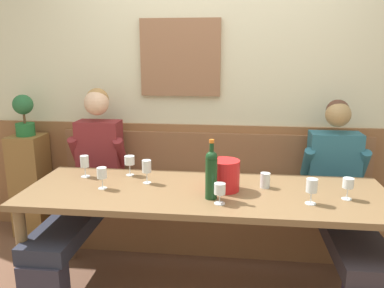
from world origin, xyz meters
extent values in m
cube|color=beige|center=(0.00, 1.09, 1.40)|extent=(6.80, 0.08, 2.80)
cube|color=#8E6347|center=(-0.29, 1.03, 1.57)|extent=(0.67, 0.04, 0.63)
cube|color=brown|center=(0.00, 1.04, 0.50)|extent=(6.80, 0.03, 1.00)
cube|color=brown|center=(0.00, 0.81, 0.22)|extent=(2.65, 0.42, 0.44)
cube|color=brown|center=(0.00, 0.81, 0.47)|extent=(2.60, 0.39, 0.05)
cube|color=brown|center=(0.00, 1.00, 0.71)|extent=(2.65, 0.04, 0.45)
cube|color=brown|center=(0.00, 0.13, 0.72)|extent=(2.35, 0.78, 0.04)
cylinder|color=brown|center=(-1.11, -0.19, 0.35)|extent=(0.07, 0.07, 0.70)
cylinder|color=brown|center=(-1.11, 0.45, 0.35)|extent=(0.07, 0.07, 0.70)
cylinder|color=brown|center=(1.11, 0.45, 0.35)|extent=(0.07, 0.07, 0.70)
cube|color=#262A39|center=(-0.95, 0.23, 0.43)|extent=(0.30, 1.08, 0.11)
cube|color=maroon|center=(-0.95, 0.81, 0.77)|extent=(0.36, 0.20, 0.57)
sphere|color=beige|center=(-0.95, 0.80, 1.21)|extent=(0.20, 0.20, 0.20)
sphere|color=#A47A49|center=(-0.95, 0.83, 1.24)|extent=(0.19, 0.19, 0.19)
cylinder|color=maroon|center=(-1.14, 0.77, 0.81)|extent=(0.08, 0.20, 0.27)
cylinder|color=maroon|center=(-0.76, 0.77, 0.81)|extent=(0.08, 0.20, 0.27)
cube|color=#302B32|center=(0.96, 0.23, 0.43)|extent=(0.33, 1.08, 0.11)
cube|color=#2A6178|center=(0.96, 0.81, 0.75)|extent=(0.39, 0.20, 0.52)
sphere|color=#A18154|center=(0.96, 0.80, 1.15)|extent=(0.19, 0.19, 0.19)
sphere|color=#523427|center=(0.96, 0.83, 1.18)|extent=(0.18, 0.18, 0.18)
cylinder|color=#2A6178|center=(0.75, 0.77, 0.77)|extent=(0.08, 0.20, 0.27)
cylinder|color=#2A6178|center=(1.17, 0.77, 0.77)|extent=(0.08, 0.20, 0.27)
cylinder|color=red|center=(0.13, 0.16, 0.84)|extent=(0.19, 0.19, 0.20)
cylinder|color=#15391B|center=(0.05, 0.00, 0.87)|extent=(0.07, 0.07, 0.25)
sphere|color=#15391B|center=(0.05, 0.00, 1.01)|extent=(0.07, 0.07, 0.07)
cylinder|color=#15391B|center=(0.05, 0.00, 1.06)|extent=(0.03, 0.03, 0.08)
cylinder|color=orange|center=(0.05, 0.00, 1.10)|extent=(0.03, 0.03, 0.02)
cylinder|color=silver|center=(-0.67, 0.09, 0.75)|extent=(0.06, 0.06, 0.00)
cylinder|color=silver|center=(-0.67, 0.09, 0.78)|extent=(0.01, 0.01, 0.07)
cylinder|color=silver|center=(-0.67, 0.09, 0.85)|extent=(0.06, 0.06, 0.07)
cylinder|color=#F3E578|center=(-0.67, 0.09, 0.83)|extent=(0.06, 0.06, 0.03)
cylinder|color=silver|center=(-0.41, 0.23, 0.75)|extent=(0.06, 0.06, 0.00)
cylinder|color=silver|center=(-0.41, 0.23, 0.78)|extent=(0.01, 0.01, 0.07)
cylinder|color=silver|center=(-0.41, 0.23, 0.86)|extent=(0.06, 0.06, 0.08)
cylinder|color=#F6D180|center=(-0.41, 0.23, 0.83)|extent=(0.06, 0.06, 0.03)
cylinder|color=silver|center=(-0.88, 0.31, 0.75)|extent=(0.07, 0.07, 0.00)
cylinder|color=silver|center=(-0.88, 0.31, 0.78)|extent=(0.01, 0.01, 0.07)
cylinder|color=silver|center=(-0.88, 0.31, 0.86)|extent=(0.06, 0.06, 0.08)
cylinder|color=#F3D97B|center=(-0.88, 0.31, 0.83)|extent=(0.05, 0.05, 0.03)
cylinder|color=silver|center=(0.11, -0.08, 0.75)|extent=(0.07, 0.07, 0.00)
cylinder|color=silver|center=(0.11, -0.08, 0.78)|extent=(0.01, 0.01, 0.06)
cylinder|color=silver|center=(0.11, -0.08, 0.84)|extent=(0.07, 0.07, 0.07)
cylinder|color=silver|center=(-0.57, 0.38, 0.75)|extent=(0.06, 0.06, 0.00)
cylinder|color=silver|center=(-0.57, 0.38, 0.79)|extent=(0.01, 0.01, 0.08)
cylinder|color=silver|center=(-0.57, 0.38, 0.86)|extent=(0.07, 0.07, 0.06)
cylinder|color=silver|center=(0.87, 0.08, 0.75)|extent=(0.06, 0.06, 0.00)
cylinder|color=silver|center=(0.87, 0.08, 0.78)|extent=(0.01, 0.01, 0.07)
cylinder|color=silver|center=(0.87, 0.08, 0.85)|extent=(0.07, 0.07, 0.06)
cylinder|color=silver|center=(0.64, -0.02, 0.75)|extent=(0.07, 0.07, 0.00)
cylinder|color=silver|center=(0.64, -0.02, 0.78)|extent=(0.01, 0.01, 0.07)
cylinder|color=silver|center=(0.64, -0.02, 0.86)|extent=(0.07, 0.07, 0.08)
cylinder|color=#E5DB8D|center=(0.64, -0.02, 0.83)|extent=(0.06, 0.06, 0.02)
cylinder|color=silver|center=(0.39, 0.24, 0.79)|extent=(0.07, 0.07, 0.10)
cube|color=olive|center=(-1.63, 0.86, 0.45)|extent=(0.28, 0.28, 0.91)
cylinder|color=#226B33|center=(-1.63, 0.86, 0.96)|extent=(0.16, 0.16, 0.11)
cylinder|color=brown|center=(-1.63, 0.86, 1.06)|extent=(0.02, 0.02, 0.09)
sphere|color=#28643A|center=(-1.63, 0.86, 1.18)|extent=(0.17, 0.17, 0.17)
camera|label=1|loc=(0.19, -2.22, 1.63)|focal=36.11mm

